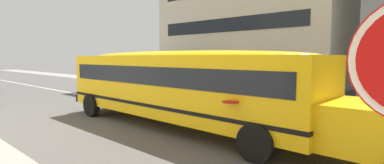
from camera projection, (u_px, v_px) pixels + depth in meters
The scene contains 6 objects.
ground_plane at pixel (229, 122), 11.45m from camera, with size 400.00×400.00×0.00m, color #54514F.
sidewalk_far at pixel (308, 99), 17.57m from camera, with size 120.00×3.00×0.01m, color gray.
lane_centreline at pixel (229, 122), 11.45m from camera, with size 110.00×0.16×0.01m, color silver.
school_bus at pixel (181, 82), 10.37m from camera, with size 12.49×3.03×2.79m.
parked_car_black_mid_block at pixel (100, 74), 28.46m from camera, with size 3.95×1.97×1.64m.
box_truck at pixel (152, 70), 23.09m from camera, with size 6.04×2.47×2.82m.
Camera 1 is at (6.50, -9.32, 2.56)m, focal length 27.04 mm.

